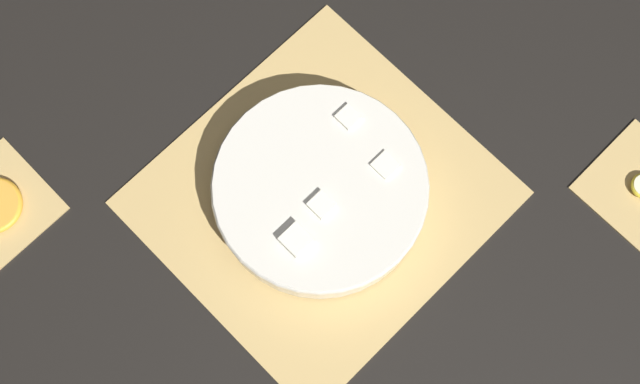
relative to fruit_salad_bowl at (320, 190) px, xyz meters
The scene contains 3 objects.
ground_plane 0.04m from the fruit_salad_bowl, 125.94° to the left, with size 6.00×6.00×0.00m, color black.
bamboo_mat_center 0.03m from the fruit_salad_bowl, 125.94° to the left, with size 0.41×0.38×0.01m.
fruit_salad_bowl is the anchor object (origin of this frame).
Camera 1 is at (0.23, 0.23, 1.12)m, focal length 50.00 mm.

